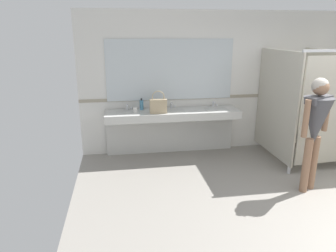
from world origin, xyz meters
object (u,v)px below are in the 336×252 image
at_px(handbag, 158,105).
at_px(person_standing, 316,121).
at_px(soap_dispenser, 142,105).
at_px(paper_cup, 135,110).

bearing_deg(handbag, person_standing, -36.33).
bearing_deg(soap_dispenser, paper_cup, -122.82).
bearing_deg(paper_cup, handbag, -14.58).
distance_m(person_standing, handbag, 2.52).
distance_m(person_standing, soap_dispenser, 2.92).
distance_m(handbag, paper_cup, 0.42).
distance_m(person_standing, paper_cup, 2.91).
bearing_deg(person_standing, paper_cup, 146.69).
xyz_separation_m(handbag, paper_cup, (-0.40, 0.10, -0.09)).
xyz_separation_m(person_standing, handbag, (-2.03, 1.49, -0.04)).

